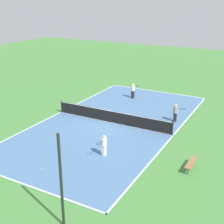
{
  "coord_description": "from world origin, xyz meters",
  "views": [
    {
      "loc": [
        -10.75,
        19.78,
        9.3
      ],
      "look_at": [
        0.0,
        0.0,
        0.9
      ],
      "focal_mm": 50.0,
      "sensor_mm": 36.0,
      "label": 1
    }
  ],
  "objects": [
    {
      "name": "tennis_ball_near_net",
      "position": [
        -1.94,
        -7.04,
        0.06
      ],
      "size": [
        0.07,
        0.07,
        0.07
      ],
      "primitive_type": "sphere",
      "color": "#CCE033",
      "rests_on": "court_surface"
    },
    {
      "name": "player_near_white",
      "position": [
        1.21,
        -6.46,
        0.86
      ],
      "size": [
        0.65,
        0.99,
        1.48
      ],
      "rotation": [
        0.0,
        0.0,
        4.34
      ],
      "color": "black",
      "rests_on": "court_surface"
    },
    {
      "name": "player_far_white",
      "position": [
        -2.13,
        4.95,
        0.8
      ],
      "size": [
        0.37,
        0.94,
        1.38
      ],
      "rotation": [
        0.0,
        0.0,
        1.54
      ],
      "color": "white",
      "rests_on": "court_surface"
    },
    {
      "name": "court_surface",
      "position": [
        0.0,
        0.0,
        0.01
      ],
      "size": [
        10.02,
        19.46,
        0.02
      ],
      "color": "#4C729E",
      "rests_on": "ground_plane"
    },
    {
      "name": "ground_plane",
      "position": [
        0.0,
        0.0,
        0.0
      ],
      "size": [
        80.0,
        80.0,
        0.0
      ],
      "primitive_type": "plane",
      "color": "#47843D"
    },
    {
      "name": "bench",
      "position": [
        -7.27,
        3.94,
        0.39
      ],
      "size": [
        0.36,
        1.61,
        0.45
      ],
      "rotation": [
        0.0,
        0.0,
        1.57
      ],
      "color": "olive",
      "rests_on": "ground_plane"
    },
    {
      "name": "player_baseline_gray",
      "position": [
        -4.24,
        -2.57,
        0.82
      ],
      "size": [
        0.99,
        0.61,
        1.42
      ],
      "rotation": [
        0.0,
        0.0,
        3.46
      ],
      "color": "black",
      "rests_on": "court_surface"
    },
    {
      "name": "fence_post_back_left",
      "position": [
        -3.72,
        11.2,
        2.18
      ],
      "size": [
        0.12,
        0.12,
        4.36
      ],
      "color": "black",
      "rests_on": "ground_plane"
    },
    {
      "name": "tennis_net",
      "position": [
        0.0,
        0.0,
        0.54
      ],
      "size": [
        9.82,
        0.1,
        1.03
      ],
      "color": "black",
      "rests_on": "court_surface"
    },
    {
      "name": "tennis_ball_right_alley",
      "position": [
        -0.13,
        0.62,
        0.06
      ],
      "size": [
        0.07,
        0.07,
        0.07
      ],
      "primitive_type": "sphere",
      "color": "#CCE033",
      "rests_on": "court_surface"
    },
    {
      "name": "tennis_ball_far_baseline",
      "position": [
        0.17,
        8.09,
        0.06
      ],
      "size": [
        0.07,
        0.07,
        0.07
      ],
      "primitive_type": "sphere",
      "color": "#CCE033",
      "rests_on": "court_surface"
    }
  ]
}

